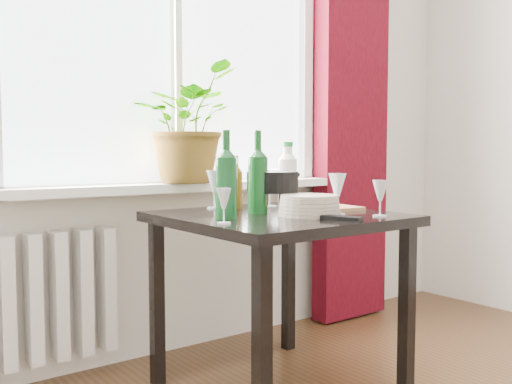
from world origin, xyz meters
TOP-DOWN VIEW (x-y plane):
  - window at (0.00, 2.22)m, footprint 1.72×0.08m
  - windowsill at (0.00, 2.15)m, footprint 1.72×0.20m
  - curtain at (1.12, 2.12)m, footprint 0.50×0.12m
  - radiator at (-0.75, 2.18)m, footprint 0.80×0.10m
  - table at (0.10, 1.55)m, footprint 0.85×0.85m
  - potted_plant at (-0.00, 2.11)m, footprint 0.67×0.66m
  - wine_bottle_left at (-0.17, 1.53)m, footprint 0.10×0.10m
  - wine_bottle_right at (0.04, 1.61)m, footprint 0.09×0.09m
  - bottle_amber at (0.10, 1.84)m, footprint 0.07×0.07m
  - cleaning_bottle at (0.37, 1.81)m, footprint 0.09×0.09m
  - wineglass_front_right at (0.26, 1.37)m, footprint 0.09×0.09m
  - wineglass_far_right at (0.35, 1.23)m, footprint 0.08×0.08m
  - wineglass_back_center at (0.24, 1.79)m, footprint 0.09×0.09m
  - wineglass_back_left at (0.01, 1.88)m, footprint 0.10×0.10m
  - wineglass_front_left at (-0.26, 1.40)m, footprint 0.06×0.06m
  - plate_stack at (0.15, 1.42)m, footprint 0.28×0.28m
  - fondue_pot at (0.13, 1.63)m, footprint 0.27×0.24m
  - tv_remote at (0.14, 1.23)m, footprint 0.09×0.16m
  - cutting_board at (0.36, 1.52)m, footprint 0.29×0.20m

SIDE VIEW (x-z plane):
  - radiator at x=-0.75m, z-range 0.10..0.66m
  - table at x=0.10m, z-range 0.28..1.02m
  - cutting_board at x=0.36m, z-range 0.74..0.75m
  - tv_remote at x=0.14m, z-range 0.74..0.76m
  - plate_stack at x=0.15m, z-range 0.74..0.82m
  - wineglass_front_left at x=-0.26m, z-range 0.74..0.87m
  - wineglass_far_right at x=0.35m, z-range 0.74..0.88m
  - fondue_pot at x=0.13m, z-range 0.74..0.91m
  - wineglass_front_right at x=0.26m, z-range 0.74..0.91m
  - windowsill at x=0.00m, z-range 0.80..0.84m
  - wineglass_back_left at x=0.01m, z-range 0.74..0.92m
  - wineglass_back_center at x=0.24m, z-range 0.74..0.92m
  - bottle_amber at x=0.10m, z-range 0.74..0.98m
  - cleaning_bottle at x=0.37m, z-range 0.74..1.04m
  - wine_bottle_left at x=-0.17m, z-range 0.74..1.08m
  - wine_bottle_right at x=0.04m, z-range 0.74..1.08m
  - potted_plant at x=0.00m, z-range 0.84..1.41m
  - curtain at x=1.12m, z-range 0.01..2.58m
  - window at x=0.00m, z-range 0.79..2.41m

